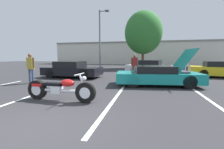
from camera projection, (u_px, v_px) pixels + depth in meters
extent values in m
plane|color=#2D2D30|center=(34.00, 128.00, 3.28)|extent=(80.00, 80.00, 0.00)
cube|color=white|center=(35.00, 94.00, 6.14)|extent=(0.12, 5.46, 0.01)
cube|color=white|center=(114.00, 100.00, 5.41)|extent=(0.12, 5.46, 0.01)
cube|color=white|center=(218.00, 106.00, 4.68)|extent=(0.12, 5.46, 0.01)
cube|color=beige|center=(134.00, 53.00, 30.01)|extent=(32.00, 4.00, 4.40)
cube|color=gray|center=(134.00, 43.00, 29.77)|extent=(32.00, 4.20, 0.30)
cylinder|color=slate|center=(100.00, 40.00, 17.69)|extent=(0.18, 0.18, 6.89)
cylinder|color=slate|center=(103.00, 11.00, 17.19)|extent=(0.90, 0.10, 0.10)
cube|color=#4C4C51|center=(107.00, 11.00, 17.09)|extent=(0.44, 0.28, 0.16)
cylinder|color=brown|center=(143.00, 59.00, 19.38)|extent=(0.32, 0.32, 2.52)
ellipsoid|color=#2D702D|center=(143.00, 33.00, 18.98)|extent=(4.70, 4.70, 5.41)
cylinder|color=black|center=(86.00, 93.00, 5.02)|extent=(0.70, 0.17, 0.70)
cylinder|color=black|center=(38.00, 90.00, 5.46)|extent=(0.70, 0.17, 0.70)
cylinder|color=silver|center=(86.00, 93.00, 5.02)|extent=(0.39, 0.18, 0.38)
cylinder|color=silver|center=(38.00, 90.00, 5.46)|extent=(0.39, 0.18, 0.38)
cylinder|color=silver|center=(61.00, 91.00, 5.24)|extent=(1.61, 0.14, 0.12)
cube|color=silver|center=(57.00, 89.00, 5.27)|extent=(0.36, 0.25, 0.28)
ellipsoid|color=red|center=(68.00, 83.00, 5.14)|extent=(0.50, 0.29, 0.26)
cube|color=black|center=(53.00, 84.00, 5.28)|extent=(0.70, 0.27, 0.10)
cube|color=red|center=(38.00, 85.00, 5.43)|extent=(0.39, 0.23, 0.10)
cylinder|color=silver|center=(83.00, 83.00, 5.01)|extent=(0.31, 0.07, 0.63)
cylinder|color=silver|center=(79.00, 74.00, 5.00)|extent=(0.05, 0.70, 0.04)
sphere|color=silver|center=(84.00, 78.00, 4.98)|extent=(0.16, 0.16, 0.16)
cylinder|color=silver|center=(52.00, 91.00, 5.45)|extent=(1.23, 0.11, 0.09)
cube|color=teal|center=(157.00, 77.00, 8.06)|extent=(4.53, 2.30, 0.51)
cube|color=black|center=(154.00, 69.00, 8.02)|extent=(2.14, 1.83, 0.36)
cylinder|color=black|center=(189.00, 82.00, 7.16)|extent=(0.69, 0.30, 0.67)
cylinder|color=black|center=(178.00, 78.00, 8.71)|extent=(0.69, 0.30, 0.67)
cylinder|color=black|center=(133.00, 81.00, 7.44)|extent=(0.69, 0.30, 0.67)
cylinder|color=black|center=(132.00, 77.00, 8.98)|extent=(0.69, 0.30, 0.67)
cube|color=teal|center=(182.00, 61.00, 7.83)|extent=(1.10, 1.74, 1.27)
cube|color=#4C4C51|center=(181.00, 74.00, 7.91)|extent=(0.71, 1.05, 0.28)
cube|color=silver|center=(151.00, 68.00, 13.85)|extent=(4.80, 2.91, 0.57)
cube|color=black|center=(149.00, 63.00, 13.87)|extent=(2.37, 2.10, 0.46)
cylinder|color=black|center=(165.00, 71.00, 12.52)|extent=(0.69, 0.38, 0.66)
cylinder|color=black|center=(168.00, 70.00, 13.93)|extent=(0.69, 0.38, 0.66)
cylinder|color=black|center=(134.00, 70.00, 13.80)|extent=(0.69, 0.38, 0.66)
cylinder|color=black|center=(139.00, 69.00, 15.21)|extent=(0.69, 0.38, 0.66)
cube|color=black|center=(73.00, 71.00, 11.15)|extent=(4.28, 2.01, 0.57)
cube|color=black|center=(70.00, 64.00, 11.13)|extent=(1.95, 1.74, 0.44)
cylinder|color=black|center=(84.00, 74.00, 10.05)|extent=(0.71, 0.24, 0.70)
cylinder|color=black|center=(93.00, 72.00, 11.62)|extent=(0.71, 0.24, 0.70)
cylinder|color=black|center=(50.00, 73.00, 10.71)|extent=(0.71, 0.24, 0.70)
cylinder|color=black|center=(63.00, 71.00, 12.29)|extent=(0.71, 0.24, 0.70)
cube|color=yellow|center=(222.00, 71.00, 11.19)|extent=(4.60, 2.42, 0.63)
cube|color=black|center=(220.00, 64.00, 11.19)|extent=(2.19, 1.90, 0.40)
cylinder|color=black|center=(203.00, 74.00, 10.96)|extent=(0.64, 0.31, 0.61)
cylinder|color=black|center=(199.00, 72.00, 12.44)|extent=(0.64, 0.31, 0.61)
cylinder|color=#38476B|center=(30.00, 76.00, 8.66)|extent=(0.12, 0.12, 0.84)
cylinder|color=#38476B|center=(33.00, 76.00, 8.61)|extent=(0.12, 0.12, 0.84)
cube|color=#B29933|center=(30.00, 63.00, 8.54)|extent=(0.36, 0.20, 0.66)
cylinder|color=brown|center=(27.00, 63.00, 8.59)|extent=(0.08, 0.08, 0.60)
cylinder|color=brown|center=(34.00, 63.00, 8.49)|extent=(0.08, 0.08, 0.60)
sphere|color=brown|center=(30.00, 55.00, 8.49)|extent=(0.23, 0.23, 0.23)
cylinder|color=#38476B|center=(184.00, 72.00, 10.63)|extent=(0.12, 0.12, 0.86)
cylinder|color=#38476B|center=(187.00, 72.00, 10.58)|extent=(0.12, 0.12, 0.86)
cube|color=white|center=(186.00, 62.00, 10.51)|extent=(0.36, 0.20, 0.68)
cylinder|color=#9E704C|center=(183.00, 61.00, 10.56)|extent=(0.08, 0.08, 0.61)
cylinder|color=#9E704C|center=(189.00, 61.00, 10.46)|extent=(0.08, 0.08, 0.61)
sphere|color=#9E704C|center=(186.00, 55.00, 10.46)|extent=(0.23, 0.23, 0.23)
cylinder|color=brown|center=(133.00, 72.00, 11.28)|extent=(0.12, 0.12, 0.82)
cylinder|color=brown|center=(136.00, 72.00, 11.23)|extent=(0.12, 0.12, 0.82)
cube|color=maroon|center=(135.00, 62.00, 11.17)|extent=(0.36, 0.20, 0.65)
cylinder|color=brown|center=(132.00, 61.00, 11.21)|extent=(0.08, 0.08, 0.59)
cylinder|color=brown|center=(138.00, 62.00, 11.11)|extent=(0.08, 0.08, 0.59)
sphere|color=brown|center=(135.00, 56.00, 11.11)|extent=(0.22, 0.22, 0.22)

